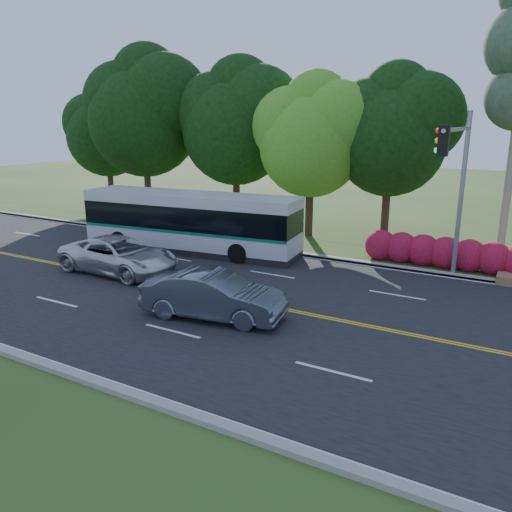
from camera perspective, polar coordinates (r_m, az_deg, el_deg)
The scene contains 12 objects.
ground at distance 18.96m, azimuth -1.73°, elevation -5.17°, with size 120.00×120.00×0.00m, color #2C4517.
road at distance 18.96m, azimuth -1.73°, elevation -5.14°, with size 60.00×14.00×0.02m, color black.
curb_north at distance 25.04m, azimuth 6.70°, elevation 0.03°, with size 60.00×0.30×0.15m, color gray.
curb_south at distance 13.86m, azimuth -17.55°, elevation -13.72°, with size 60.00×0.30×0.15m, color gray.
grass_verge at distance 26.71m, azimuth 8.23°, elevation 0.90°, with size 60.00×4.00×0.10m, color #2C4517.
lane_markings at distance 19.00m, azimuth -1.97°, elevation -5.06°, with size 57.60×13.82×0.00m.
tree_row at distance 30.86m, azimuth 1.65°, elevation 15.50°, with size 44.70×9.10×13.84m.
bougainvillea_hedge at distance 24.18m, azimuth 23.59°, elevation -0.15°, with size 9.50×2.25×1.50m.
traffic_signal at distance 20.88m, azimuth 22.02°, elevation 8.83°, with size 0.42×6.10×7.00m.
transit_bus at distance 25.96m, azimuth -7.56°, elevation 3.80°, with size 11.68×3.70×3.01m.
sedan at distance 17.19m, azimuth -4.92°, elevation -4.48°, with size 1.71×4.92×1.62m, color slate.
suv at distance 23.03m, azimuth -15.38°, elevation 0.10°, with size 2.60×5.64×1.57m, color silver.
Camera 1 is at (9.16, -15.21, 6.64)m, focal length 35.00 mm.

